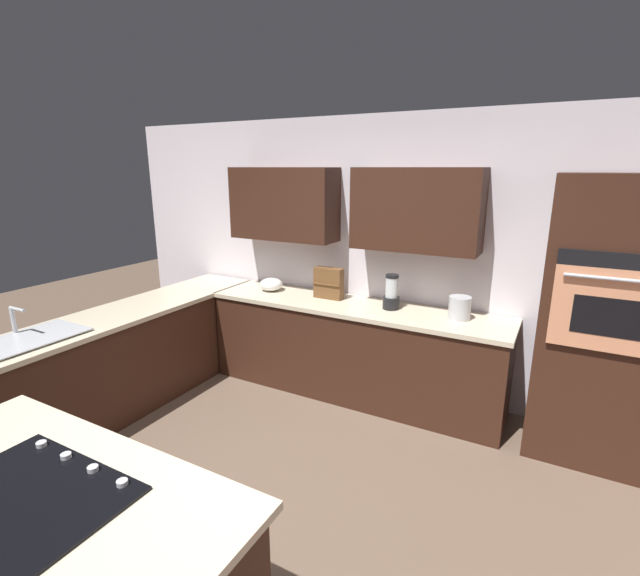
% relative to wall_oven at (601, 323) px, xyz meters
% --- Properties ---
extents(ground_plane, '(14.00, 14.00, 0.00)m').
position_rel_wall_oven_xyz_m(ground_plane, '(1.85, 1.72, -1.05)').
color(ground_plane, brown).
extents(wall_back, '(6.00, 0.44, 2.60)m').
position_rel_wall_oven_xyz_m(wall_back, '(1.92, -0.33, 0.37)').
color(wall_back, silver).
rests_on(wall_back, ground).
extents(lower_cabinets_back, '(2.80, 0.60, 0.86)m').
position_rel_wall_oven_xyz_m(lower_cabinets_back, '(1.95, -0.00, -0.62)').
color(lower_cabinets_back, '#381E14').
rests_on(lower_cabinets_back, ground).
extents(countertop_back, '(2.84, 0.64, 0.04)m').
position_rel_wall_oven_xyz_m(countertop_back, '(1.95, -0.00, -0.17)').
color(countertop_back, beige).
rests_on(countertop_back, lower_cabinets_back).
extents(lower_cabinets_side, '(0.60, 2.90, 0.86)m').
position_rel_wall_oven_xyz_m(lower_cabinets_side, '(3.67, 1.17, -0.62)').
color(lower_cabinets_side, '#381E14').
rests_on(lower_cabinets_side, ground).
extents(countertop_side, '(0.64, 2.94, 0.04)m').
position_rel_wall_oven_xyz_m(countertop_side, '(3.67, 1.17, -0.17)').
color(countertop_side, beige).
rests_on(countertop_side, lower_cabinets_side).
extents(island_top, '(1.74, 0.95, 0.04)m').
position_rel_wall_oven_xyz_m(island_top, '(2.00, 2.92, -0.17)').
color(island_top, beige).
rests_on(island_top, island_base).
extents(wall_oven, '(0.80, 0.66, 2.10)m').
position_rel_wall_oven_xyz_m(wall_oven, '(0.00, 0.00, 0.00)').
color(wall_oven, '#381E14').
rests_on(wall_oven, ground).
extents(sink_unit, '(0.46, 0.70, 0.23)m').
position_rel_wall_oven_xyz_m(sink_unit, '(3.68, 1.94, -0.13)').
color(sink_unit, '#515456').
rests_on(sink_unit, countertop_side).
extents(cooktop, '(0.76, 0.56, 0.03)m').
position_rel_wall_oven_xyz_m(cooktop, '(2.00, 2.92, -0.14)').
color(cooktop, black).
rests_on(cooktop, island_top).
extents(blender, '(0.15, 0.15, 0.31)m').
position_rel_wall_oven_xyz_m(blender, '(1.60, -0.05, -0.02)').
color(blender, black).
rests_on(blender, countertop_back).
extents(mixing_bowl, '(0.24, 0.24, 0.13)m').
position_rel_wall_oven_xyz_m(mixing_bowl, '(2.90, -0.05, -0.09)').
color(mixing_bowl, white).
rests_on(mixing_bowl, countertop_back).
extents(spice_rack, '(0.28, 0.11, 0.30)m').
position_rel_wall_oven_xyz_m(spice_rack, '(2.25, -0.08, -0.00)').
color(spice_rack, brown).
rests_on(spice_rack, countertop_back).
extents(kettle, '(0.18, 0.18, 0.19)m').
position_rel_wall_oven_xyz_m(kettle, '(1.00, -0.05, -0.05)').
color(kettle, '#B7BABF').
rests_on(kettle, countertop_back).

